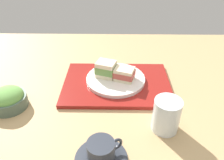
{
  "coord_description": "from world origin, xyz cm",
  "views": [
    {
      "loc": [
        -3.31,
        66.59,
        48.78
      ],
      "look_at": [
        -2.29,
        2.39,
        5.0
      ],
      "focal_mm": 35.95,
      "sensor_mm": 36.0,
      "label": 1
    }
  ],
  "objects_px": {
    "sandwich_far": "(107,69)",
    "sandwich_plate": "(116,79)",
    "sandwich_near": "(124,74)",
    "salad_bowl": "(8,99)",
    "coffee_cup": "(102,153)",
    "drinking_glass": "(166,115)"
  },
  "relations": [
    {
      "from": "drinking_glass",
      "to": "sandwich_plate",
      "type": "bearing_deg",
      "value": -57.4
    },
    {
      "from": "salad_bowl",
      "to": "coffee_cup",
      "type": "relative_size",
      "value": 0.87
    },
    {
      "from": "sandwich_near",
      "to": "drinking_glass",
      "type": "bearing_deg",
      "value": 117.71
    },
    {
      "from": "sandwich_plate",
      "to": "salad_bowl",
      "type": "bearing_deg",
      "value": 21.08
    },
    {
      "from": "sandwich_far",
      "to": "salad_bowl",
      "type": "bearing_deg",
      "value": 24.51
    },
    {
      "from": "sandwich_far",
      "to": "sandwich_near",
      "type": "bearing_deg",
      "value": 161.6
    },
    {
      "from": "sandwich_far",
      "to": "salad_bowl",
      "type": "height_order",
      "value": "sandwich_far"
    },
    {
      "from": "sandwich_near",
      "to": "salad_bowl",
      "type": "height_order",
      "value": "sandwich_near"
    },
    {
      "from": "sandwich_near",
      "to": "salad_bowl",
      "type": "relative_size",
      "value": 0.72
    },
    {
      "from": "drinking_glass",
      "to": "coffee_cup",
      "type": "bearing_deg",
      "value": 31.71
    },
    {
      "from": "salad_bowl",
      "to": "drinking_glass",
      "type": "bearing_deg",
      "value": 169.59
    },
    {
      "from": "sandwich_plate",
      "to": "drinking_glass",
      "type": "height_order",
      "value": "drinking_glass"
    },
    {
      "from": "sandwich_plate",
      "to": "sandwich_near",
      "type": "distance_m",
      "value": 0.04
    },
    {
      "from": "sandwich_plate",
      "to": "drinking_glass",
      "type": "xyz_separation_m",
      "value": [
        -0.14,
        0.22,
        0.03
      ]
    },
    {
      "from": "sandwich_plate",
      "to": "salad_bowl",
      "type": "distance_m",
      "value": 0.37
    },
    {
      "from": "coffee_cup",
      "to": "drinking_glass",
      "type": "distance_m",
      "value": 0.21
    },
    {
      "from": "sandwich_near",
      "to": "drinking_glass",
      "type": "xyz_separation_m",
      "value": [
        -0.11,
        0.21,
        -0.0
      ]
    },
    {
      "from": "sandwich_far",
      "to": "sandwich_plate",
      "type": "bearing_deg",
      "value": 161.6
    },
    {
      "from": "sandwich_plate",
      "to": "drinking_glass",
      "type": "bearing_deg",
      "value": 122.6
    },
    {
      "from": "sandwich_far",
      "to": "coffee_cup",
      "type": "bearing_deg",
      "value": 89.54
    },
    {
      "from": "sandwich_plate",
      "to": "drinking_glass",
      "type": "distance_m",
      "value": 0.27
    },
    {
      "from": "sandwich_plate",
      "to": "coffee_cup",
      "type": "relative_size",
      "value": 1.6
    }
  ]
}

